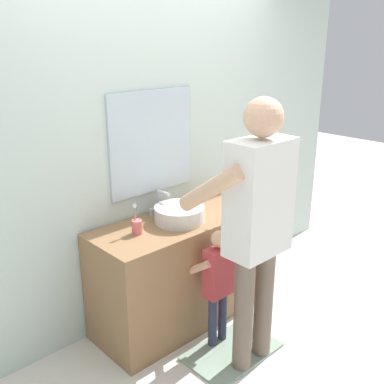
{
  "coord_description": "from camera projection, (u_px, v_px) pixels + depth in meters",
  "views": [
    {
      "loc": [
        -1.95,
        -1.95,
        2.05
      ],
      "look_at": [
        0.0,
        0.15,
        1.06
      ],
      "focal_mm": 42.45,
      "sensor_mm": 36.0,
      "label": 1
    }
  ],
  "objects": [
    {
      "name": "sink_basin",
      "position": [
        179.0,
        214.0,
        3.18
      ],
      "size": [
        0.35,
        0.35,
        0.11
      ],
      "color": "silver",
      "rests_on": "vanity_cabinet"
    },
    {
      "name": "faucet",
      "position": [
        160.0,
        203.0,
        3.33
      ],
      "size": [
        0.18,
        0.14,
        0.18
      ],
      "color": "#B7BABF",
      "rests_on": "vanity_cabinet"
    },
    {
      "name": "child_toddler",
      "position": [
        218.0,
        278.0,
        3.04
      ],
      "size": [
        0.27,
        0.27,
        0.86
      ],
      "color": "#2D334C",
      "rests_on": "ground"
    },
    {
      "name": "back_wall",
      "position": [
        148.0,
        139.0,
        3.26
      ],
      "size": [
        4.4,
        0.1,
        2.7
      ],
      "color": "silver",
      "rests_on": "ground"
    },
    {
      "name": "toothbrush_cup",
      "position": [
        137.0,
        226.0,
        2.99
      ],
      "size": [
        0.07,
        0.07,
        0.21
      ],
      "color": "#D86666",
      "rests_on": "vanity_cabinet"
    },
    {
      "name": "ground_plane",
      "position": [
        206.0,
        336.0,
        3.27
      ],
      "size": [
        14.0,
        14.0,
        0.0
      ],
      "primitive_type": "plane",
      "color": "silver"
    },
    {
      "name": "adult_parent",
      "position": [
        256.0,
        214.0,
        2.7
      ],
      "size": [
        0.54,
        0.57,
        1.74
      ],
      "color": "#6B5B4C",
      "rests_on": "ground"
    },
    {
      "name": "bath_mat",
      "position": [
        232.0,
        352.0,
        3.1
      ],
      "size": [
        0.64,
        0.4,
        0.02
      ],
      "primitive_type": "cube",
      "color": "gray",
      "rests_on": "ground"
    },
    {
      "name": "vanity_cabinet",
      "position": [
        178.0,
        271.0,
        3.35
      ],
      "size": [
        1.28,
        0.54,
        0.81
      ],
      "primitive_type": "cube",
      "color": "olive",
      "rests_on": "ground"
    }
  ]
}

